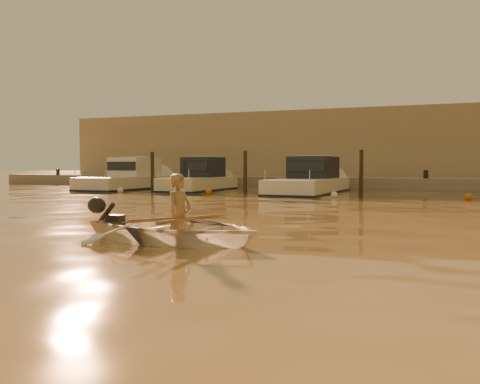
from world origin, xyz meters
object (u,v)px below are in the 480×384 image
at_px(dinghy, 175,229).
at_px(person, 179,216).
at_px(moored_boat_1, 199,179).
at_px(moored_boat_2, 310,180).
at_px(waterfront_building, 401,148).
at_px(moored_boat_0, 128,178).

height_order(dinghy, person, person).
bearing_deg(dinghy, person, -90.00).
relative_size(moored_boat_1, moored_boat_2, 0.77).
relative_size(dinghy, moored_boat_1, 0.54).
relative_size(moored_boat_1, waterfront_building, 0.14).
bearing_deg(moored_boat_2, waterfront_building, 74.51).
height_order(person, moored_boat_1, moored_boat_1).
height_order(moored_boat_0, moored_boat_2, same).
bearing_deg(moored_boat_1, person, -63.74).
xyz_separation_m(person, moored_boat_1, (-8.23, 16.69, 0.16)).
relative_size(moored_boat_2, waterfront_building, 0.18).
distance_m(dinghy, waterfront_building, 27.77).
bearing_deg(waterfront_building, moored_boat_0, -140.76).
height_order(dinghy, moored_boat_1, moored_boat_1).
height_order(moored_boat_1, moored_boat_2, same).
bearing_deg(moored_boat_2, dinghy, -82.72).
height_order(person, moored_boat_0, moored_boat_0).
distance_m(person, moored_boat_0, 20.94).
distance_m(dinghy, moored_boat_1, 18.56).
relative_size(person, moored_boat_2, 0.19).
bearing_deg(moored_boat_0, moored_boat_2, 0.00).
bearing_deg(moored_boat_2, person, -82.39).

